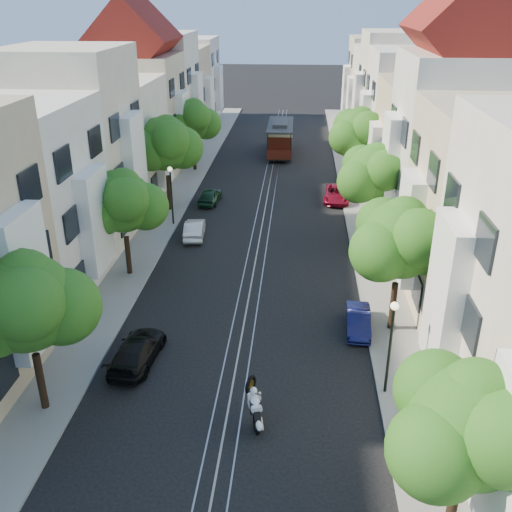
% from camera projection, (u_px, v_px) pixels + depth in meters
% --- Properties ---
extents(ground, '(200.00, 200.00, 0.00)m').
position_uv_depth(ground, '(267.00, 200.00, 45.64)').
color(ground, black).
rests_on(ground, ground).
extents(sidewalk_east, '(2.50, 80.00, 0.12)m').
position_uv_depth(sidewalk_east, '(358.00, 202.00, 45.11)').
color(sidewalk_east, gray).
rests_on(sidewalk_east, ground).
extents(sidewalk_west, '(2.50, 80.00, 0.12)m').
position_uv_depth(sidewalk_west, '(177.00, 197.00, 46.12)').
color(sidewalk_west, gray).
rests_on(sidewalk_west, ground).
extents(rail_left, '(0.06, 80.00, 0.02)m').
position_uv_depth(rail_left, '(260.00, 200.00, 45.67)').
color(rail_left, gray).
rests_on(rail_left, ground).
extents(rail_slot, '(0.06, 80.00, 0.02)m').
position_uv_depth(rail_slot, '(267.00, 200.00, 45.63)').
color(rail_slot, gray).
rests_on(rail_slot, ground).
extents(rail_right, '(0.06, 80.00, 0.02)m').
position_uv_depth(rail_right, '(273.00, 200.00, 45.59)').
color(rail_right, gray).
rests_on(rail_right, ground).
extents(lane_line, '(0.08, 80.00, 0.01)m').
position_uv_depth(lane_line, '(267.00, 200.00, 45.64)').
color(lane_line, tan).
rests_on(lane_line, ground).
extents(townhouses_east, '(7.75, 72.00, 12.00)m').
position_uv_depth(townhouses_east, '(425.00, 139.00, 42.58)').
color(townhouses_east, beige).
rests_on(townhouses_east, ground).
extents(townhouses_west, '(7.75, 72.00, 11.76)m').
position_uv_depth(townhouses_west, '(115.00, 135.00, 44.28)').
color(townhouses_west, silver).
rests_on(townhouses_west, ground).
extents(tree_e_a, '(4.72, 3.87, 6.27)m').
position_uv_depth(tree_e_a, '(470.00, 428.00, 15.17)').
color(tree_e_a, black).
rests_on(tree_e_a, ground).
extents(tree_e_b, '(4.93, 4.08, 6.68)m').
position_uv_depth(tree_e_b, '(402.00, 241.00, 25.91)').
color(tree_e_b, black).
rests_on(tree_e_b, ground).
extents(tree_e_c, '(4.84, 3.99, 6.52)m').
position_uv_depth(tree_e_c, '(374.00, 175.00, 35.94)').
color(tree_e_c, black).
rests_on(tree_e_c, ground).
extents(tree_e_d, '(5.01, 4.16, 6.85)m').
position_uv_depth(tree_e_d, '(359.00, 133.00, 45.81)').
color(tree_e_d, black).
rests_on(tree_e_d, ground).
extents(tree_w_a, '(4.93, 4.08, 6.68)m').
position_uv_depth(tree_w_a, '(27.00, 305.00, 20.57)').
color(tree_w_a, black).
rests_on(tree_w_a, ground).
extents(tree_w_b, '(4.72, 3.87, 6.27)m').
position_uv_depth(tree_w_b, '(124.00, 204.00, 31.59)').
color(tree_w_b, black).
rests_on(tree_w_b, ground).
extents(tree_w_c, '(5.13, 4.28, 7.09)m').
position_uv_depth(tree_w_c, '(166.00, 145.00, 41.29)').
color(tree_w_c, black).
rests_on(tree_w_c, ground).
extents(tree_w_d, '(4.84, 3.99, 6.52)m').
position_uv_depth(tree_w_d, '(193.00, 121.00, 51.46)').
color(tree_w_d, black).
rests_on(tree_w_d, ground).
extents(lamp_east, '(0.32, 0.32, 4.16)m').
position_uv_depth(lamp_east, '(391.00, 335.00, 22.25)').
color(lamp_east, black).
rests_on(lamp_east, ground).
extents(lamp_west, '(0.32, 0.32, 4.16)m').
position_uv_depth(lamp_west, '(171.00, 187.00, 39.45)').
color(lamp_west, black).
rests_on(lamp_west, ground).
extents(sportbike_rider, '(0.77, 2.02, 1.71)m').
position_uv_depth(sportbike_rider, '(254.00, 404.00, 21.42)').
color(sportbike_rider, black).
rests_on(sportbike_rider, ground).
extents(cable_car, '(2.59, 8.13, 3.12)m').
position_uv_depth(cable_car, '(280.00, 136.00, 58.30)').
color(cable_car, black).
rests_on(cable_car, ground).
extents(parked_car_e_mid, '(1.28, 3.28, 1.06)m').
position_uv_depth(parked_car_e_mid, '(358.00, 321.00, 27.65)').
color(parked_car_e_mid, '#0C0F3D').
rests_on(parked_car_e_mid, ground).
extents(parked_car_e_far, '(2.37, 4.42, 1.18)m').
position_uv_depth(parked_car_e_far, '(337.00, 194.00, 45.22)').
color(parked_car_e_far, maroon).
rests_on(parked_car_e_far, ground).
extents(parked_car_w_near, '(2.03, 4.29, 1.21)m').
position_uv_depth(parked_car_w_near, '(137.00, 351.00, 25.19)').
color(parked_car_w_near, black).
rests_on(parked_car_w_near, ground).
extents(parked_car_w_mid, '(1.56, 3.64, 1.17)m').
position_uv_depth(parked_car_w_mid, '(194.00, 229.00, 38.41)').
color(parked_car_w_mid, silver).
rests_on(parked_car_w_mid, ground).
extents(parked_car_w_far, '(1.71, 3.64, 1.20)m').
position_uv_depth(parked_car_w_far, '(210.00, 196.00, 44.80)').
color(parked_car_w_far, '#163823').
rests_on(parked_car_w_far, ground).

